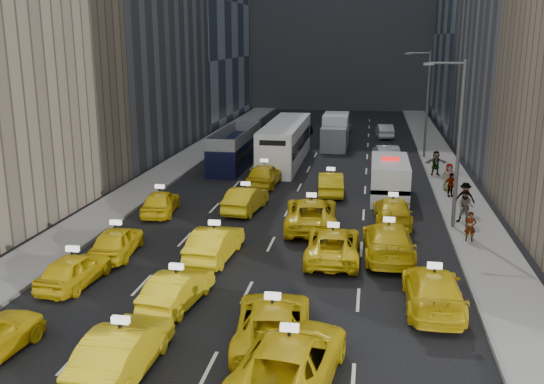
{
  "coord_description": "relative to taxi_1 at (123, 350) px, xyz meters",
  "views": [
    {
      "loc": [
        4.73,
        -20.4,
        10.08
      ],
      "look_at": [
        -0.4,
        10.71,
        2.0
      ],
      "focal_mm": 40.0,
      "sensor_mm": 36.0,
      "label": 1
    }
  ],
  "objects": [
    {
      "name": "pedestrian_3",
      "position": [
        12.41,
        23.14,
        0.14
      ],
      "size": [
        1.0,
        0.72,
        1.55
      ],
      "primitive_type": "imported",
      "rotation": [
        0.0,
        0.0,
        0.37
      ],
      "color": "gray",
      "rests_on": "sidewalk_east"
    },
    {
      "name": "taxi_11",
      "position": [
        8.25,
        11.7,
        0.03
      ],
      "size": [
        2.54,
        5.72,
        1.63
      ],
      "primitive_type": "imported",
      "rotation": [
        0.0,
        0.0,
        3.19
      ],
      "color": "yellow",
      "rests_on": "ground"
    },
    {
      "name": "taxi_7",
      "position": [
        9.83,
        6.31,
        -0.03
      ],
      "size": [
        2.18,
        5.25,
        1.52
      ],
      "primitive_type": "imported",
      "rotation": [
        0.0,
        0.0,
        3.15
      ],
      "color": "yellow",
      "rests_on": "ground"
    },
    {
      "name": "sidewalk_west",
      "position": [
        -7.98,
        29.61,
        -0.71
      ],
      "size": [
        3.0,
        90.0,
        0.15
      ],
      "primitive_type": "cube",
      "color": "gray",
      "rests_on": "ground"
    },
    {
      "name": "misc_car_2",
      "position": [
        4.15,
        50.0,
        -0.12
      ],
      "size": [
        1.97,
        4.62,
        1.33
      ],
      "primitive_type": "imported",
      "rotation": [
        0.0,
        0.0,
        3.12
      ],
      "color": "slate",
      "rests_on": "ground"
    },
    {
      "name": "taxi_16",
      "position": [
        0.05,
        24.58,
        0.02
      ],
      "size": [
        2.11,
        4.79,
        1.6
      ],
      "primitive_type": "imported",
      "rotation": [
        0.0,
        0.0,
        3.09
      ],
      "color": "yellow",
      "rests_on": "ground"
    },
    {
      "name": "taxi_15",
      "position": [
        8.62,
        17.36,
        -0.08
      ],
      "size": [
        2.15,
        4.91,
        1.4
      ],
      "primitive_type": "imported",
      "rotation": [
        0.0,
        0.0,
        3.18
      ],
      "color": "yellow",
      "rests_on": "ground"
    },
    {
      "name": "pedestrian_1",
      "position": [
        12.53,
        17.37,
        0.3
      ],
      "size": [
        1.02,
        0.76,
        1.87
      ],
      "primitive_type": "imported",
      "rotation": [
        0.0,
        0.0,
        -0.32
      ],
      "color": "gray",
      "rests_on": "sidewalk_east"
    },
    {
      "name": "taxi_9",
      "position": [
        0.25,
        10.21,
        -0.02
      ],
      "size": [
        1.89,
        4.74,
        1.53
      ],
      "primitive_type": "imported",
      "rotation": [
        0.0,
        0.0,
        3.08
      ],
      "color": "yellow",
      "rests_on": "ground"
    },
    {
      "name": "taxi_4",
      "position": [
        -4.72,
        6.16,
        -0.09
      ],
      "size": [
        1.97,
        4.21,
        1.39
      ],
      "primitive_type": "imported",
      "rotation": [
        0.0,
        0.0,
        3.06
      ],
      "color": "yellow",
      "rests_on": "ground"
    },
    {
      "name": "misc_car_3",
      "position": [
        0.23,
        46.91,
        -0.02
      ],
      "size": [
        1.84,
        4.51,
        1.53
      ],
      "primitive_type": "imported",
      "rotation": [
        0.0,
        0.0,
        3.15
      ],
      "color": "black",
      "rests_on": "ground"
    },
    {
      "name": "pedestrian_0",
      "position": [
        12.34,
        14.23,
        0.13
      ],
      "size": [
        0.6,
        0.43,
        1.52
      ],
      "primitive_type": "imported",
      "rotation": [
        0.0,
        0.0,
        -0.12
      ],
      "color": "gray",
      "rests_on": "sidewalk_east"
    },
    {
      "name": "pedestrian_5",
      "position": [
        12.08,
        29.43,
        0.27
      ],
      "size": [
        1.74,
        0.79,
        1.81
      ],
      "primitive_type": "imported",
      "rotation": [
        0.0,
        0.0,
        0.19
      ],
      "color": "gray",
      "rests_on": "sidewalk_east"
    },
    {
      "name": "misc_car_4",
      "position": [
        8.63,
        47.16,
        -0.06
      ],
      "size": [
        1.93,
        4.51,
        1.44
      ],
      "primitive_type": "imported",
      "rotation": [
        0.0,
        0.0,
        3.24
      ],
      "color": "#B2B5BA",
      "rests_on": "ground"
    },
    {
      "name": "pedestrian_2",
      "position": [
        12.79,
        19.5,
        0.26
      ],
      "size": [
        1.24,
        0.76,
        1.79
      ],
      "primitive_type": "imported",
      "rotation": [
        0.0,
        0.0,
        -0.26
      ],
      "color": "gray",
      "rests_on": "sidewalk_east"
    },
    {
      "name": "taxi_6",
      "position": [
        4.23,
        2.67,
        -0.05
      ],
      "size": [
        2.99,
        5.55,
        1.48
      ],
      "primitive_type": "imported",
      "rotation": [
        0.0,
        0.0,
        3.25
      ],
      "color": "yellow",
      "rests_on": "ground"
    },
    {
      "name": "taxi_8",
      "position": [
        -4.41,
        9.8,
        -0.07
      ],
      "size": [
        2.06,
        4.33,
        1.43
      ],
      "primitive_type": "imported",
      "rotation": [
        0.0,
        0.0,
        3.23
      ],
      "color": "yellow",
      "rests_on": "ground"
    },
    {
      "name": "taxi_5",
      "position": [
        0.12,
        4.98,
        -0.1
      ],
      "size": [
        1.98,
        4.34,
        1.38
      ],
      "primitive_type": "imported",
      "rotation": [
        0.0,
        0.0,
        3.01
      ],
      "color": "yellow",
      "rests_on": "ground"
    },
    {
      "name": "pedestrian_4",
      "position": [
        12.47,
        24.77,
        0.28
      ],
      "size": [
        0.92,
        0.53,
        1.84
      ],
      "primitive_type": "imported",
      "rotation": [
        0.0,
        0.0,
        0.04
      ],
      "color": "gray",
      "rests_on": "sidewalk_east"
    },
    {
      "name": "taxi_1",
      "position": [
        0.0,
        0.0,
        0.0
      ],
      "size": [
        1.79,
        4.81,
        1.57
      ],
      "primitive_type": "imported",
      "rotation": [
        0.0,
        0.0,
        3.11
      ],
      "color": "yellow",
      "rests_on": "ground"
    },
    {
      "name": "taxi_12",
      "position": [
        -4.74,
        16.81,
        -0.06
      ],
      "size": [
        2.21,
        4.43,
        1.45
      ],
      "primitive_type": "imported",
      "rotation": [
        0.0,
        0.0,
        3.26
      ],
      "color": "yellow",
      "rests_on": "ground"
    },
    {
      "name": "double_decker",
      "position": [
        -3.46,
        31.02,
        0.66
      ],
      "size": [
        2.57,
        10.14,
        2.93
      ],
      "rotation": [
        0.0,
        0.0,
        -0.03
      ],
      "color": "black",
      "rests_on": "ground"
    },
    {
      "name": "misc_car_1",
      "position": [
        -3.14,
        45.59,
        -0.07
      ],
      "size": [
        2.58,
        5.23,
        1.43
      ],
      "primitive_type": "imported",
      "rotation": [
        0.0,
        0.0,
        3.18
      ],
      "color": "black",
      "rests_on": "ground"
    },
    {
      "name": "streetlight_near",
      "position": [
        11.7,
        16.61,
        4.13
      ],
      "size": [
        2.15,
        0.22,
        9.0
      ],
      "color": "#595B60",
      "rests_on": "ground"
    },
    {
      "name": "box_truck",
      "position": [
        3.96,
        40.65,
        0.72
      ],
      "size": [
        3.2,
        6.96,
        3.06
      ],
      "rotation": [
        0.0,
        0.0,
        0.14
      ],
      "color": "silver",
      "rests_on": "ground"
    },
    {
      "name": "taxi_10",
      "position": [
        5.71,
        10.99,
        -0.05
      ],
      "size": [
        2.56,
        5.33,
        1.46
      ],
      "primitive_type": "imported",
      "rotation": [
        0.0,
        0.0,
        3.17
      ],
      "color": "yellow",
      "rests_on": "ground"
    },
    {
      "name": "curb_east",
      "position": [
        11.57,
        29.61,
        -0.7
      ],
      "size": [
        0.15,
        90.0,
        0.18
      ],
      "primitive_type": "cube",
      "color": "slate",
      "rests_on": "ground"
    },
    {
      "name": "sidewalk_east",
      "position": [
        13.02,
        29.61,
        -0.71
      ],
      "size": [
        3.0,
        90.0,
        0.15
      ],
      "primitive_type": "cube",
      "color": "gray",
      "rests_on": "ground"
    },
    {
      "name": "taxi_17",
      "position": [
        4.76,
        23.04,
        -0.04
      ],
      "size": [
        1.98,
        4.67,
        1.5
      ],
      "primitive_type": "imported",
      "rotation": [
        0.0,
        0.0,
        3.23
      ],
      "color": "yellow",
      "rests_on": "ground"
    },
    {
      "name": "taxi_14",
      "position": [
        4.24,
        15.56,
        0.04
      ],
      "size": [
        3.23,
        6.14,
        1.65
      ],
      "primitive_type": "imported",
      "rotation": [
        0.0,
        0.0,
        3.23
      ],
      "color": "yellow",
      "rests_on": "ground"
    },
    {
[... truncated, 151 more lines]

